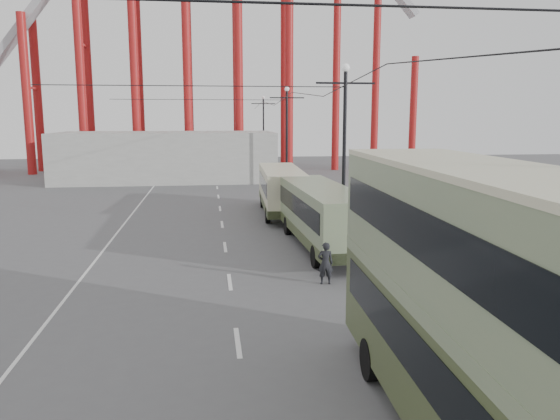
{
  "coord_description": "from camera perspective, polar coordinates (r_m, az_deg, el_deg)",
  "views": [
    {
      "loc": [
        -1.72,
        -11.09,
        6.49
      ],
      "look_at": [
        0.94,
        9.28,
        3.0
      ],
      "focal_mm": 35.0,
      "sensor_mm": 36.0,
      "label": 1
    }
  ],
  "objects": [
    {
      "name": "ground",
      "position": [
        12.96,
        1.29,
        -20.4
      ],
      "size": [
        160.0,
        160.0,
        0.0
      ],
      "primitive_type": "plane",
      "color": "#535356",
      "rests_on": "ground"
    },
    {
      "name": "road_markings",
      "position": [
        31.48,
        -5.71,
        -2.29
      ],
      "size": [
        12.52,
        120.0,
        0.01
      ],
      "color": "silver",
      "rests_on": "ground"
    },
    {
      "name": "lamp_post_mid",
      "position": [
        30.05,
        6.72,
        6.12
      ],
      "size": [
        3.2,
        0.44,
        9.32
      ],
      "color": "black",
      "rests_on": "ground"
    },
    {
      "name": "lamp_post_far",
      "position": [
        51.64,
        0.72,
        7.63
      ],
      "size": [
        3.2,
        0.44,
        9.32
      ],
      "color": "black",
      "rests_on": "ground"
    },
    {
      "name": "lamp_post_distant",
      "position": [
        73.48,
        -1.74,
        8.22
      ],
      "size": [
        3.2,
        0.44,
        9.32
      ],
      "color": "black",
      "rests_on": "ground"
    },
    {
      "name": "fairground_shed",
      "position": [
        58.38,
        -11.68,
        5.52
      ],
      "size": [
        22.0,
        10.0,
        5.0
      ],
      "primitive_type": "cube",
      "color": "#9A9A95",
      "rests_on": "ground"
    },
    {
      "name": "double_decker_bus",
      "position": [
        11.17,
        19.66,
        -8.32
      ],
      "size": [
        2.99,
        10.57,
        5.63
      ],
      "rotation": [
        0.0,
        0.0,
        -0.03
      ],
      "color": "#3F4927",
      "rests_on": "ground"
    },
    {
      "name": "single_decker_green",
      "position": [
        27.43,
        4.33,
        -0.34
      ],
      "size": [
        2.89,
        11.03,
        3.1
      ],
      "rotation": [
        0.0,
        0.0,
        0.03
      ],
      "color": "gray",
      "rests_on": "ground"
    },
    {
      "name": "single_decker_cream",
      "position": [
        36.9,
        0.13,
        2.25
      ],
      "size": [
        2.94,
        10.06,
        3.1
      ],
      "rotation": [
        0.0,
        0.0,
        -0.04
      ],
      "color": "beige",
      "rests_on": "ground"
    },
    {
      "name": "pedestrian",
      "position": [
        21.58,
        4.76,
        -5.56
      ],
      "size": [
        0.65,
        0.46,
        1.69
      ],
      "primitive_type": "imported",
      "rotation": [
        0.0,
        0.0,
        3.06
      ],
      "color": "black",
      "rests_on": "ground"
    }
  ]
}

